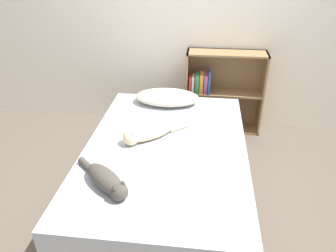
{
  "coord_description": "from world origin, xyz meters",
  "views": [
    {
      "loc": [
        0.28,
        -2.21,
        1.94
      ],
      "look_at": [
        0.0,
        0.15,
        0.6
      ],
      "focal_mm": 35.0,
      "sensor_mm": 36.0,
      "label": 1
    }
  ],
  "objects_px": {
    "pillow": "(167,97)",
    "cat_light": "(147,133)",
    "cat_dark": "(107,180)",
    "bookshelf": "(220,90)",
    "bed": "(166,171)"
  },
  "relations": [
    {
      "from": "pillow",
      "to": "cat_dark",
      "type": "distance_m",
      "value": 1.38
    },
    {
      "from": "cat_light",
      "to": "pillow",
      "type": "bearing_deg",
      "value": -135.1
    },
    {
      "from": "bed",
      "to": "bookshelf",
      "type": "bearing_deg",
      "value": 69.89
    },
    {
      "from": "cat_dark",
      "to": "pillow",
      "type": "bearing_deg",
      "value": 122.94
    },
    {
      "from": "cat_light",
      "to": "bookshelf",
      "type": "distance_m",
      "value": 1.35
    },
    {
      "from": "bed",
      "to": "cat_dark",
      "type": "relative_size",
      "value": 4.32
    },
    {
      "from": "cat_dark",
      "to": "cat_light",
      "type": "bearing_deg",
      "value": 119.05
    },
    {
      "from": "pillow",
      "to": "bookshelf",
      "type": "bearing_deg",
      "value": 40.24
    },
    {
      "from": "bed",
      "to": "bookshelf",
      "type": "distance_m",
      "value": 1.38
    },
    {
      "from": "cat_dark",
      "to": "bed",
      "type": "bearing_deg",
      "value": 102.59
    },
    {
      "from": "cat_light",
      "to": "cat_dark",
      "type": "xyz_separation_m",
      "value": [
        -0.16,
        -0.64,
        0.0
      ]
    },
    {
      "from": "bed",
      "to": "cat_light",
      "type": "bearing_deg",
      "value": 153.81
    },
    {
      "from": "pillow",
      "to": "cat_light",
      "type": "bearing_deg",
      "value": -96.42
    },
    {
      "from": "cat_dark",
      "to": "bookshelf",
      "type": "bearing_deg",
      "value": 109.49
    },
    {
      "from": "pillow",
      "to": "cat_light",
      "type": "distance_m",
      "value": 0.73
    }
  ]
}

